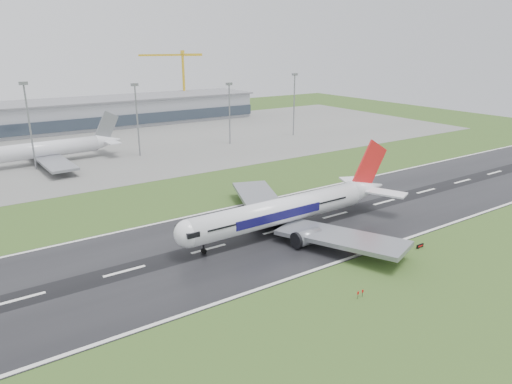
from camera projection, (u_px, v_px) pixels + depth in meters
ground at (209, 249)px, 107.29m from camera, size 520.00×520.00×0.00m
runway at (209, 249)px, 107.27m from camera, size 400.00×45.00×0.10m
apron at (77, 151)px, 206.21m from camera, size 400.00×130.00×0.08m
terminal at (48, 117)px, 251.40m from camera, size 240.00×36.00×15.00m
main_airliner at (294, 193)px, 115.94m from camera, size 66.38×63.28×19.43m
parked_airliner at (42, 141)px, 181.35m from camera, size 64.87×60.84×18.12m
tower_crane at (184, 83)px, 306.12m from camera, size 42.26×7.46×41.95m
runway_sign at (420, 246)px, 107.65m from camera, size 2.31×0.41×1.04m
floodmast_2 at (30, 128)px, 170.52m from camera, size 0.64×0.64×31.60m
floodmast_3 at (137, 122)px, 192.63m from camera, size 0.64×0.64×29.22m
floodmast_4 at (230, 115)px, 216.60m from camera, size 0.64×0.64×27.53m
floodmast_5 at (294, 106)px, 236.54m from camera, size 0.64×0.64×30.48m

